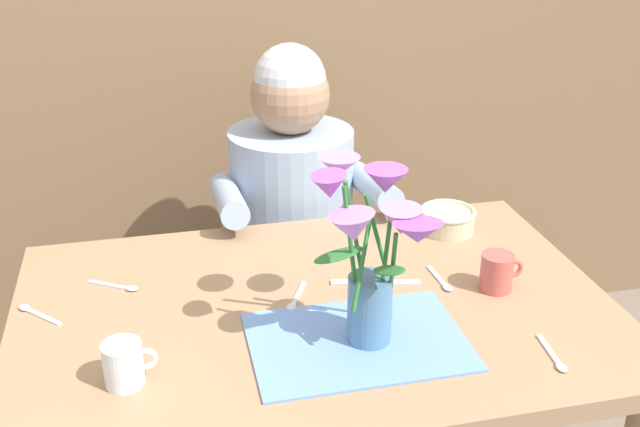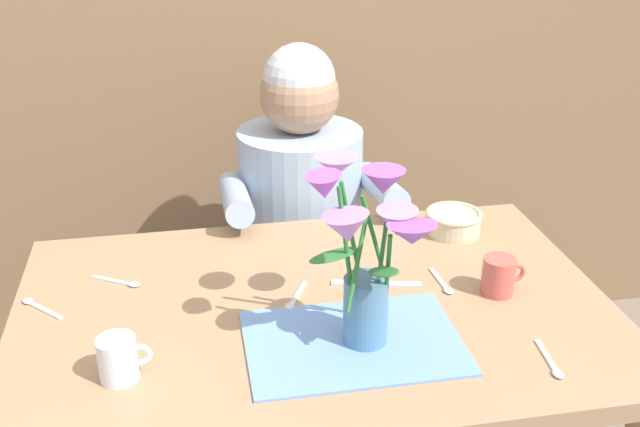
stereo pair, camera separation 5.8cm
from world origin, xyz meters
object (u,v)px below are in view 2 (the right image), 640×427
object	(u,v)px
seated_person	(301,244)
flower_vase	(368,246)
tea_cup	(119,359)
coffee_cup	(499,276)
dinner_knife	(376,284)
ceramic_bowl	(453,221)

from	to	relation	value
seated_person	flower_vase	size ratio (longest dim) A/B	3.24
tea_cup	coffee_cup	world-z (taller)	same
flower_vase	dinner_knife	distance (m)	0.29
dinner_knife	tea_cup	distance (m)	0.57
tea_cup	coffee_cup	distance (m)	0.77
ceramic_bowl	tea_cup	world-z (taller)	tea_cup
seated_person	flower_vase	world-z (taller)	seated_person
seated_person	tea_cup	distance (m)	0.93
dinner_knife	flower_vase	bearing A→B (deg)	-96.79
tea_cup	ceramic_bowl	bearing A→B (deg)	30.03
seated_person	flower_vase	bearing A→B (deg)	-92.99
seated_person	ceramic_bowl	world-z (taller)	seated_person
flower_vase	tea_cup	xyz separation A→B (m)	(-0.44, -0.03, -0.16)
seated_person	dinner_knife	xyz separation A→B (m)	(0.07, -0.56, 0.18)
flower_vase	ceramic_bowl	size ratio (longest dim) A/B	2.58
dinner_knife	seated_person	bearing A→B (deg)	110.39
seated_person	flower_vase	distance (m)	0.85
seated_person	flower_vase	xyz separation A→B (m)	(-0.00, -0.76, 0.38)
ceramic_bowl	tea_cup	size ratio (longest dim) A/B	1.46
dinner_knife	tea_cup	bearing A→B (deg)	-142.82
dinner_knife	tea_cup	world-z (taller)	tea_cup
seated_person	dinner_knife	world-z (taller)	seated_person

